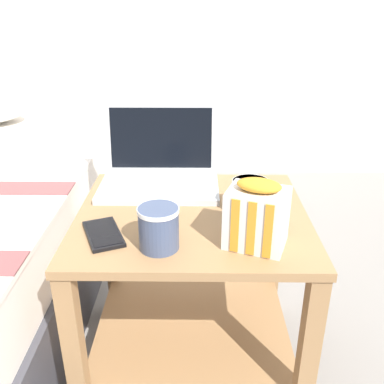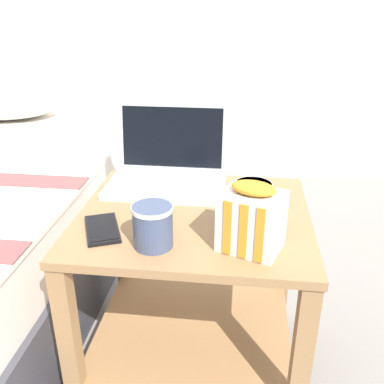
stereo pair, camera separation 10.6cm
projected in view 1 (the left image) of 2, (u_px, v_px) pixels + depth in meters
ground_plane at (192, 359)px, 1.35m from camera, size 8.00×8.00×0.00m
bedside_table at (192, 271)px, 1.21m from camera, size 0.61×0.54×0.52m
laptop at (160, 170)px, 1.29m from camera, size 0.35×0.25×0.23m
mug_front_left at (159, 225)px, 0.96m from camera, size 0.09×0.14×0.10m
mug_front_right at (251, 196)px, 1.11m from camera, size 0.10×0.14×0.09m
snack_bag at (257, 216)px, 0.96m from camera, size 0.16×0.14×0.16m
cell_phone at (103, 234)px, 1.03m from camera, size 0.13×0.16×0.01m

